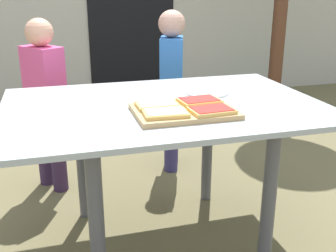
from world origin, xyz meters
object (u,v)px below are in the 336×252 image
object	(u,v)px
cutting_board	(184,111)
pizza_slice_near_left	(165,113)
garden_hose_coil	(256,97)
child_right	(172,81)
pizza_slice_far_left	(157,105)
pizza_slice_far_right	(199,101)
dining_table	(164,125)
child_left	(46,96)
plate_white_right	(207,92)
pizza_slice_near_right	(212,110)

from	to	relation	value
cutting_board	pizza_slice_near_left	distance (m)	0.11
cutting_board	garden_hose_coil	bearing A→B (deg)	56.49
pizza_slice_near_left	child_right	bearing A→B (deg)	72.58
pizza_slice_far_left	garden_hose_coil	size ratio (longest dim) A/B	0.43
pizza_slice_far_right	pizza_slice_far_left	size ratio (longest dim) A/B	1.06
dining_table	child_left	world-z (taller)	child_left
child_left	garden_hose_coil	bearing A→B (deg)	35.50
pizza_slice_far_left	plate_white_right	distance (m)	0.38
pizza_slice_far_right	plate_white_right	bearing A→B (deg)	60.88
pizza_slice_near_right	plate_white_right	world-z (taller)	pizza_slice_near_right
pizza_slice_far_right	pizza_slice_near_left	xyz separation A→B (m)	(-0.18, -0.13, 0.00)
dining_table	pizza_slice_far_left	xyz separation A→B (m)	(-0.06, -0.11, 0.13)
plate_white_right	child_right	world-z (taller)	child_right
cutting_board	plate_white_right	distance (m)	0.35
pizza_slice_far_right	child_right	world-z (taller)	child_right
child_right	garden_hose_coil	distance (m)	2.12
dining_table	pizza_slice_far_right	size ratio (longest dim) A/B	7.74
pizza_slice_near_left	cutting_board	bearing A→B (deg)	33.74
cutting_board	child_left	world-z (taller)	child_left
pizza_slice_near_right	child_left	xyz separation A→B (m)	(-0.64, 0.99, -0.15)
pizza_slice_far_left	child_right	distance (m)	1.02
pizza_slice_near_right	plate_white_right	distance (m)	0.37
pizza_slice_far_left	child_right	size ratio (longest dim) A/B	0.16
dining_table	pizza_slice_near_right	distance (m)	0.30
pizza_slice_near_right	child_left	bearing A→B (deg)	122.69
pizza_slice_far_right	child_right	size ratio (longest dim) A/B	0.17
plate_white_right	garden_hose_coil	size ratio (longest dim) A/B	0.52
plate_white_right	child_right	size ratio (longest dim) A/B	0.19
pizza_slice_far_left	garden_hose_coil	distance (m)	3.07
pizza_slice_near_right	pizza_slice_far_left	distance (m)	0.23
dining_table	pizza_slice_near_left	size ratio (longest dim) A/B	7.91
pizza_slice_far_right	cutting_board	bearing A→B (deg)	-142.83
pizza_slice_near_right	garden_hose_coil	world-z (taller)	pizza_slice_near_right
dining_table	pizza_slice_far_left	bearing A→B (deg)	-117.42
cutting_board	plate_white_right	world-z (taller)	cutting_board
child_right	pizza_slice_far_left	bearing A→B (deg)	-109.55
cutting_board	child_left	bearing A→B (deg)	120.81
pizza_slice_near_left	plate_white_right	size ratio (longest dim) A/B	0.86
dining_table	plate_white_right	distance (m)	0.29
cutting_board	pizza_slice_far_left	bearing A→B (deg)	149.36
pizza_slice_near_right	garden_hose_coil	bearing A→B (deg)	58.71
pizza_slice_near_right	pizza_slice_far_left	world-z (taller)	same
child_right	plate_white_right	bearing A→B (deg)	-92.76
dining_table	pizza_slice_far_right	distance (m)	0.21
dining_table	cutting_board	bearing A→B (deg)	-76.60
pizza_slice_near_left	child_left	distance (m)	1.09
pizza_slice_near_right	child_left	world-z (taller)	child_left
plate_white_right	pizza_slice_far_left	bearing A→B (deg)	-143.68
pizza_slice_far_left	child_left	xyz separation A→B (m)	(-0.45, 0.86, -0.15)
dining_table	garden_hose_coil	size ratio (longest dim) A/B	3.54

